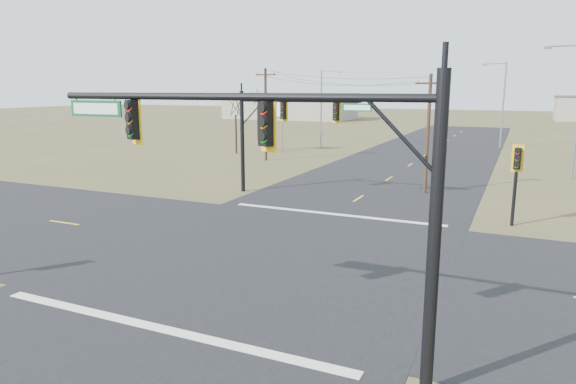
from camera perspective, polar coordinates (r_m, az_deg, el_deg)
The scene contains 17 objects.
ground at distance 21.56m, azimuth -1.54°, elevation -6.90°, with size 320.00×320.00×0.00m, color brown.
road_ew at distance 21.56m, azimuth -1.54°, elevation -6.87°, with size 160.00×14.00×0.02m, color black.
road_ns at distance 21.56m, azimuth -1.54°, elevation -6.87°, with size 14.00×160.00×0.02m, color black.
stop_bar_near at distance 15.66m, azimuth -14.11°, elevation -14.45°, with size 12.00×0.40×0.01m, color silver.
stop_bar_far at distance 28.22m, azimuth 5.18°, elevation -2.46°, with size 12.00×0.40×0.01m, color silver.
mast_arm_near at distance 12.16m, azimuth -1.07°, elevation 4.12°, with size 10.40×0.60×7.18m.
mast_arm_far at distance 32.63m, azimuth -0.36°, elevation 7.96°, with size 8.83×0.51×6.63m.
pedestal_signal_ne at distance 27.55m, azimuth 24.08°, elevation 2.63°, with size 0.56×0.49×4.13m.
utility_pole_near at distance 34.51m, azimuth 15.29°, elevation 6.52°, with size 1.87×0.50×7.71m.
utility_pole_far at distance 49.11m, azimuth -2.50°, elevation 8.77°, with size 2.12×0.27×8.65m.
highway_sign at distance 56.45m, azimuth -1.67°, elevation 8.50°, with size 2.92×0.21×5.48m.
streetlight_a at distance 44.42m, azimuth 29.34°, elevation 8.54°, with size 2.82×0.34×10.09m.
streetlight_b at distance 64.40m, azimuth 22.64°, elevation 9.40°, with size 2.71×0.25×9.77m.
streetlight_c at distance 59.22m, azimuth 3.88°, elevation 9.65°, with size 2.47×0.23×8.88m.
bare_tree_a at distance 54.83m, azimuth -5.86°, elevation 9.54°, with size 2.94×2.94×6.37m.
bare_tree_b at distance 68.72m, azimuth -3.40°, elevation 10.51°, with size 3.29×3.29×7.15m.
warehouse_left at distance 119.01m, azimuth 0.23°, elevation 9.47°, with size 28.00×14.00×5.50m, color #9F9A8D.
Camera 1 is at (9.03, -18.37, 6.77)m, focal length 32.00 mm.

